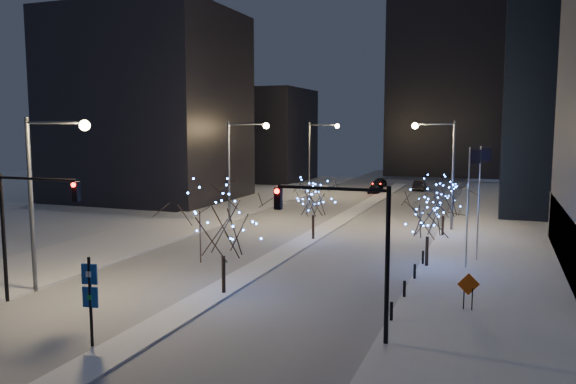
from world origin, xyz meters
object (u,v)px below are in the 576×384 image
at_px(traffic_signal_west, 25,217).
at_px(car_mid, 420,185).
at_px(street_lamp_w_far, 317,148).
at_px(car_near, 375,188).
at_px(holiday_tree_plaza_near, 428,214).
at_px(car_far, 379,183).
at_px(holiday_tree_plaza_far, 444,198).
at_px(holiday_tree_median_near, 223,223).
at_px(traffic_signal_east, 352,236).
at_px(street_lamp_w_mid, 238,157).
at_px(construction_sign, 468,288).
at_px(holiday_tree_median_far, 313,198).
at_px(street_lamp_w_near, 44,180).
at_px(street_lamp_east, 443,160).
at_px(wayfinding_sign, 90,292).

distance_m(traffic_signal_west, car_mid, 63.70).
relative_size(street_lamp_w_far, car_near, 2.47).
distance_m(traffic_signal_west, holiday_tree_plaza_near, 24.56).
height_order(car_far, holiday_tree_plaza_far, holiday_tree_plaza_far).
xyz_separation_m(traffic_signal_west, holiday_tree_median_near, (8.94, 5.23, -0.62)).
bearing_deg(holiday_tree_plaza_near, traffic_signal_east, -96.10).
xyz_separation_m(street_lamp_w_mid, street_lamp_w_far, (0.00, 25.00, 0.00)).
bearing_deg(construction_sign, traffic_signal_west, 177.99).
xyz_separation_m(car_mid, holiday_tree_median_far, (-3.44, -40.79, 2.86)).
bearing_deg(holiday_tree_plaza_far, traffic_signal_east, -93.44).
height_order(holiday_tree_median_far, holiday_tree_plaza_far, holiday_tree_median_far).
relative_size(street_lamp_w_near, car_far, 2.30).
relative_size(street_lamp_east, car_near, 2.47).
height_order(car_mid, wayfinding_sign, wayfinding_sign).
bearing_deg(car_near, holiday_tree_median_far, -85.68).
height_order(street_lamp_east, traffic_signal_east, street_lamp_east).
relative_size(street_lamp_east, holiday_tree_plaza_far, 1.85).
distance_m(car_near, construction_sign, 51.79).
xyz_separation_m(car_far, holiday_tree_median_near, (3.19, -59.76, 3.51)).
bearing_deg(holiday_tree_median_far, holiday_tree_plaza_far, 28.41).
bearing_deg(car_near, car_far, 99.03).
bearing_deg(street_lamp_w_far, wayfinding_sign, -82.29).
xyz_separation_m(traffic_signal_east, wayfinding_sign, (-10.37, -4.47, -2.33)).
distance_m(holiday_tree_median_near, construction_sign, 13.50).
xyz_separation_m(car_far, holiday_tree_plaza_far, (13.19, -38.02, 2.79)).
distance_m(street_lamp_w_near, street_lamp_w_far, 50.00).
height_order(street_lamp_w_mid, holiday_tree_plaza_far, street_lamp_w_mid).
bearing_deg(holiday_tree_plaza_far, holiday_tree_median_near, -114.70).
relative_size(car_far, holiday_tree_median_near, 0.69).
bearing_deg(holiday_tree_median_far, car_near, 93.28).
distance_m(street_lamp_east, holiday_tree_plaza_near, 14.69).
relative_size(street_lamp_w_mid, holiday_tree_median_far, 1.92).
bearing_deg(traffic_signal_east, holiday_tree_median_near, 153.37).
bearing_deg(holiday_tree_median_far, street_lamp_w_far, 107.23).
relative_size(street_lamp_w_near, holiday_tree_plaza_near, 1.88).
relative_size(street_lamp_w_mid, street_lamp_w_far, 1.00).
xyz_separation_m(street_lamp_w_far, holiday_tree_median_near, (9.44, -46.77, -2.36)).
height_order(street_lamp_w_mid, traffic_signal_east, street_lamp_w_mid).
distance_m(street_lamp_w_far, holiday_tree_median_far, 32.00).
bearing_deg(holiday_tree_median_near, car_near, 92.23).
height_order(car_near, holiday_tree_median_near, holiday_tree_median_near).
height_order(street_lamp_w_mid, car_far, street_lamp_w_mid).
height_order(holiday_tree_median_near, wayfinding_sign, holiday_tree_median_near).
bearing_deg(street_lamp_w_far, street_lamp_w_mid, -90.00).
bearing_deg(wayfinding_sign, traffic_signal_west, 144.40).
distance_m(street_lamp_w_mid, holiday_tree_plaza_far, 19.68).
bearing_deg(car_far, holiday_tree_median_near, -83.39).
bearing_deg(street_lamp_w_near, traffic_signal_west, -76.04).
bearing_deg(construction_sign, car_far, 86.16).
height_order(street_lamp_w_far, car_mid, street_lamp_w_far).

